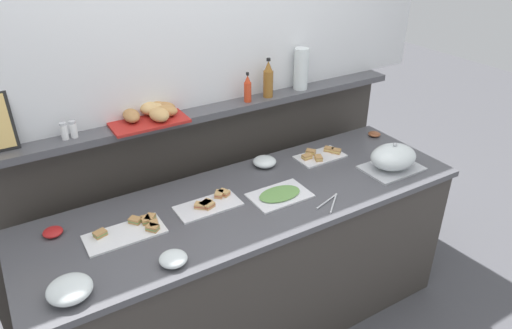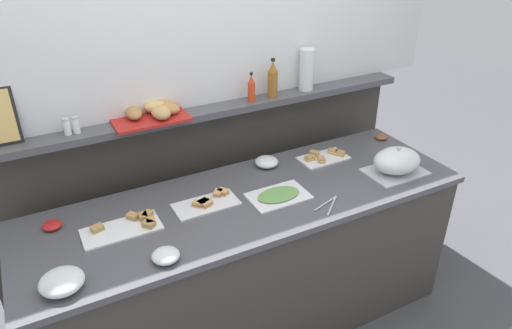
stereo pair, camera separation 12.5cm
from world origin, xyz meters
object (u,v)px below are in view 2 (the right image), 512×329
(sandwich_platter_front, at_px, (207,202))
(vinegar_bottle_amber, at_px, (273,80))
(sandwich_platter_rear, at_px, (324,157))
(hot_sauce_bottle, at_px, (251,89))
(pepper_shaker, at_px, (76,125))
(glass_bowl_medium, at_px, (166,256))
(water_carafe, at_px, (307,70))
(glass_bowl_large, at_px, (62,282))
(glass_bowl_small, at_px, (267,162))
(bread_basket, at_px, (155,110))
(sandwich_platter_side, at_px, (127,226))
(condiment_bowl_cream, at_px, (52,225))
(serving_tongs, at_px, (329,204))
(cold_cuts_platter, at_px, (278,195))
(serving_cloche, at_px, (397,162))
(salt_shaker, at_px, (67,127))
(condiment_bowl_teal, at_px, (381,137))

(sandwich_platter_front, bearing_deg, vinegar_bottle_amber, 33.92)
(sandwich_platter_front, distance_m, sandwich_platter_rear, 0.83)
(hot_sauce_bottle, relative_size, pepper_shaker, 2.02)
(glass_bowl_medium, distance_m, water_carafe, 1.48)
(vinegar_bottle_amber, bearing_deg, glass_bowl_large, -152.64)
(glass_bowl_small, height_order, bread_basket, bread_basket)
(pepper_shaker, distance_m, bread_basket, 0.41)
(sandwich_platter_side, bearing_deg, sandwich_platter_front, 1.22)
(vinegar_bottle_amber, xyz_separation_m, water_carafe, (0.25, 0.02, 0.02))
(condiment_bowl_cream, height_order, vinegar_bottle_amber, vinegar_bottle_amber)
(condiment_bowl_cream, bearing_deg, glass_bowl_medium, -49.75)
(serving_tongs, bearing_deg, cold_cuts_platter, 135.72)
(glass_bowl_small, bearing_deg, sandwich_platter_front, -155.33)
(serving_cloche, bearing_deg, vinegar_bottle_amber, 127.32)
(cold_cuts_platter, height_order, condiment_bowl_cream, condiment_bowl_cream)
(sandwich_platter_side, distance_m, glass_bowl_large, 0.44)
(sandwich_platter_front, relative_size, glass_bowl_large, 1.86)
(glass_bowl_medium, xyz_separation_m, salt_shaker, (-0.23, 0.75, 0.36))
(water_carafe, bearing_deg, salt_shaker, -180.00)
(serving_cloche, height_order, glass_bowl_small, serving_cloche)
(serving_cloche, bearing_deg, water_carafe, 109.13)
(glass_bowl_large, height_order, condiment_bowl_teal, glass_bowl_large)
(sandwich_platter_rear, height_order, condiment_bowl_teal, sandwich_platter_rear)
(sandwich_platter_front, distance_m, water_carafe, 1.07)
(glass_bowl_medium, xyz_separation_m, condiment_bowl_teal, (1.64, 0.50, -0.01))
(sandwich_platter_front, bearing_deg, condiment_bowl_teal, 7.97)
(sandwich_platter_side, bearing_deg, bread_basket, 55.42)
(glass_bowl_large, height_order, water_carafe, water_carafe)
(glass_bowl_large, bearing_deg, bread_basket, 48.90)
(bread_basket, bearing_deg, vinegar_bottle_amber, -2.91)
(condiment_bowl_cream, relative_size, pepper_shaker, 1.05)
(condiment_bowl_cream, relative_size, bread_basket, 0.23)
(serving_tongs, distance_m, water_carafe, 0.92)
(sandwich_platter_rear, height_order, pepper_shaker, pepper_shaker)
(water_carafe, bearing_deg, pepper_shaker, -180.00)
(glass_bowl_small, relative_size, bread_basket, 0.35)
(cold_cuts_platter, bearing_deg, sandwich_platter_front, 162.93)
(serving_cloche, relative_size, salt_shaker, 3.91)
(sandwich_platter_rear, xyz_separation_m, cold_cuts_platter, (-0.46, -0.24, -0.00))
(serving_tongs, xyz_separation_m, hot_sauce_bottle, (-0.08, 0.71, 0.41))
(glass_bowl_medium, relative_size, condiment_bowl_teal, 1.50)
(glass_bowl_large, xyz_separation_m, salt_shaker, (0.19, 0.72, 0.35))
(sandwich_platter_rear, bearing_deg, bread_basket, 160.98)
(condiment_bowl_teal, distance_m, hot_sauce_bottle, 0.97)
(salt_shaker, xyz_separation_m, water_carafe, (1.42, 0.00, 0.09))
(condiment_bowl_cream, xyz_separation_m, serving_tongs, (1.28, -0.46, -0.01))
(glass_bowl_large, bearing_deg, glass_bowl_medium, -3.73)
(condiment_bowl_cream, distance_m, bread_basket, 0.78)
(glass_bowl_medium, distance_m, vinegar_bottle_amber, 1.27)
(hot_sauce_bottle, bearing_deg, condiment_bowl_cream, -168.32)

